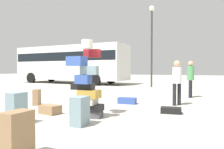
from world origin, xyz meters
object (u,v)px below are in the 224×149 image
(suitcase_navy_left_side, at_px, (127,101))
(suitcase_brown_foreground_near, at_px, (50,109))
(parked_bus, at_px, (70,62))
(suitcase_brown_right_side, at_px, (37,97))
(suitcase_black_upright_blue, at_px, (171,110))
(lamp_post, at_px, (152,33))
(person_bearded_onlooker, at_px, (191,76))
(suitcase_slate_white_trunk, at_px, (80,111))
(suitcase_tower, at_px, (87,87))
(suitcase_slate_behind_tower, at_px, (17,109))
(person_tourist_with_camera, at_px, (177,79))
(suitcase_brown_foreground_far, at_px, (17,135))

(suitcase_navy_left_side, relative_size, suitcase_brown_foreground_near, 1.13)
(suitcase_brown_foreground_near, height_order, parked_bus, parked_bus)
(suitcase_brown_right_side, bearing_deg, suitcase_brown_foreground_near, -57.51)
(suitcase_black_upright_blue, relative_size, lamp_post, 0.10)
(person_bearded_onlooker, distance_m, parked_bus, 11.75)
(suitcase_slate_white_trunk, xyz_separation_m, person_bearded_onlooker, (2.18, 5.86, 0.62))
(suitcase_tower, height_order, suitcase_brown_foreground_near, suitcase_tower)
(person_bearded_onlooker, bearing_deg, suitcase_brown_foreground_near, -28.34)
(suitcase_slate_behind_tower, bearing_deg, suitcase_navy_left_side, 69.49)
(parked_bus, relative_size, lamp_post, 1.90)
(suitcase_brown_foreground_near, distance_m, suitcase_slate_white_trunk, 1.62)
(suitcase_slate_white_trunk, bearing_deg, suitcase_slate_behind_tower, -161.84)
(suitcase_navy_left_side, height_order, person_tourist_with_camera, person_tourist_with_camera)
(suitcase_tower, bearing_deg, parked_bus, 123.35)
(person_tourist_with_camera, bearing_deg, suitcase_slate_behind_tower, 3.63)
(suitcase_brown_right_side, height_order, lamp_post, lamp_post)
(suitcase_black_upright_blue, height_order, suitcase_brown_foreground_far, suitcase_brown_foreground_far)
(suitcase_tower, bearing_deg, suitcase_black_upright_blue, 33.34)
(suitcase_brown_right_side, distance_m, person_tourist_with_camera, 4.85)
(person_tourist_with_camera, height_order, lamp_post, lamp_post)
(suitcase_slate_behind_tower, xyz_separation_m, suitcase_slate_white_trunk, (1.36, 0.43, -0.04))
(parked_bus, bearing_deg, suitcase_navy_left_side, -41.77)
(suitcase_brown_foreground_near, bearing_deg, person_tourist_with_camera, 54.06)
(lamp_post, bearing_deg, person_bearded_onlooker, -61.70)
(suitcase_brown_right_side, distance_m, person_bearded_onlooker, 6.35)
(suitcase_brown_right_side, distance_m, lamp_post, 9.72)
(suitcase_brown_foreground_far, bearing_deg, suitcase_slate_behind_tower, 138.89)
(suitcase_tower, bearing_deg, lamp_post, 91.05)
(person_tourist_with_camera, bearing_deg, suitcase_brown_foreground_near, -7.24)
(suitcase_black_upright_blue, relative_size, suitcase_slate_behind_tower, 0.78)
(suitcase_brown_right_side, height_order, suitcase_slate_white_trunk, suitcase_slate_white_trunk)
(suitcase_brown_foreground_near, height_order, suitcase_brown_foreground_far, suitcase_brown_foreground_far)
(person_bearded_onlooker, bearing_deg, suitcase_navy_left_side, -31.86)
(suitcase_black_upright_blue, xyz_separation_m, person_tourist_with_camera, (0.05, 1.46, 0.83))
(suitcase_slate_behind_tower, relative_size, parked_bus, 0.07)
(person_tourist_with_camera, xyz_separation_m, lamp_post, (-2.21, 7.14, 2.74))
(suitcase_slate_behind_tower, height_order, parked_bus, parked_bus)
(suitcase_brown_right_side, relative_size, suitcase_brown_foreground_far, 0.81)
(suitcase_tower, height_order, suitcase_brown_foreground_far, suitcase_tower)
(suitcase_tower, xyz_separation_m, suitcase_slate_behind_tower, (-1.12, -1.21, -0.43))
(suitcase_tower, bearing_deg, person_bearded_onlooker, 64.55)
(person_bearded_onlooker, xyz_separation_m, person_tourist_with_camera, (-0.39, -2.32, -0.03))
(suitcase_slate_white_trunk, bearing_deg, suitcase_tower, 107.41)
(suitcase_slate_behind_tower, xyz_separation_m, suitcase_navy_left_side, (1.46, 3.70, -0.25))
(suitcase_brown_foreground_far, xyz_separation_m, person_tourist_with_camera, (1.72, 5.43, 0.58))
(suitcase_navy_left_side, bearing_deg, suitcase_brown_foreground_near, -123.46)
(person_tourist_with_camera, distance_m, parked_bus, 12.84)
(suitcase_slate_white_trunk, bearing_deg, suitcase_black_upright_blue, 50.54)
(suitcase_slate_white_trunk, distance_m, lamp_post, 11.20)
(suitcase_slate_white_trunk, bearing_deg, suitcase_brown_right_side, 146.03)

